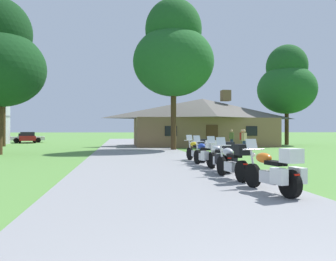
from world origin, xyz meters
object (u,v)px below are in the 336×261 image
(motorcycle_orange_nearest_to_camera, at_px, (276,171))
(parked_red_suv_far_left, at_px, (27,137))
(motorcycle_yellow_farthest_in_row, at_px, (197,150))
(motorcycle_silver_second_in_row, at_px, (233,161))
(motorcycle_white_third_in_row, at_px, (221,157))
(tree_right_of_lodge, at_px, (287,83))
(bystander_olive_shirt_near_lodge, at_px, (232,138))
(tree_by_lodge_front, at_px, (173,53))
(motorcycle_blue_fourth_in_row, at_px, (206,153))
(parked_white_sedan_far_left, at_px, (27,138))
(tree_left_far, at_px, (3,76))
(bystander_tan_shirt_by_tree, at_px, (244,140))
(bystander_red_shirt_beside_signpost, at_px, (242,139))

(motorcycle_orange_nearest_to_camera, bearing_deg, parked_red_suv_far_left, 102.70)
(motorcycle_yellow_farthest_in_row, bearing_deg, motorcycle_silver_second_in_row, -105.10)
(motorcycle_white_third_in_row, bearing_deg, tree_right_of_lodge, 50.53)
(bystander_olive_shirt_near_lodge, distance_m, tree_by_lodge_front, 8.66)
(motorcycle_silver_second_in_row, xyz_separation_m, motorcycle_white_third_in_row, (0.23, 1.87, -0.01))
(motorcycle_blue_fourth_in_row, distance_m, parked_white_sedan_far_left, 34.74)
(motorcycle_silver_second_in_row, relative_size, parked_white_sedan_far_left, 0.46)
(motorcycle_yellow_farthest_in_row, xyz_separation_m, tree_by_lodge_front, (0.48, 9.80, 7.21))
(bystander_olive_shirt_near_lodge, bearing_deg, motorcycle_white_third_in_row, -41.53)
(motorcycle_white_third_in_row, relative_size, parked_white_sedan_far_left, 0.46)
(bystander_olive_shirt_near_lodge, relative_size, tree_left_far, 0.17)
(motorcycle_silver_second_in_row, height_order, tree_right_of_lodge, tree_right_of_lodge)
(motorcycle_blue_fourth_in_row, height_order, parked_red_suv_far_left, parked_red_suv_far_left)
(bystander_tan_shirt_by_tree, height_order, parked_white_sedan_far_left, bystander_tan_shirt_by_tree)
(motorcycle_blue_fourth_in_row, xyz_separation_m, tree_by_lodge_front, (0.62, 11.96, 7.22))
(motorcycle_silver_second_in_row, relative_size, bystander_tan_shirt_by_tree, 1.25)
(motorcycle_white_third_in_row, relative_size, motorcycle_yellow_farthest_in_row, 1.01)
(motorcycle_orange_nearest_to_camera, xyz_separation_m, motorcycle_white_third_in_row, (0.03, 4.25, 0.00))
(bystander_tan_shirt_by_tree, bearing_deg, bystander_red_shirt_beside_signpost, 38.51)
(bystander_red_shirt_beside_signpost, relative_size, bystander_tan_shirt_by_tree, 1.00)
(motorcycle_yellow_farthest_in_row, bearing_deg, motorcycle_blue_fourth_in_row, -106.09)
(motorcycle_white_third_in_row, xyz_separation_m, bystander_olive_shirt_near_lodge, (5.70, 14.55, 0.32))
(tree_left_far, height_order, tree_right_of_lodge, tree_right_of_lodge)
(bystander_olive_shirt_near_lodge, height_order, tree_by_lodge_front, tree_by_lodge_front)
(tree_left_far, bearing_deg, bystander_red_shirt_beside_signpost, -25.94)
(motorcycle_white_third_in_row, height_order, motorcycle_blue_fourth_in_row, same)
(bystander_red_shirt_beside_signpost, xyz_separation_m, tree_left_far, (-20.90, 10.16, 6.08))
(motorcycle_silver_second_in_row, height_order, motorcycle_blue_fourth_in_row, same)
(motorcycle_yellow_farthest_in_row, relative_size, parked_white_sedan_far_left, 0.46)
(tree_by_lodge_front, bearing_deg, parked_white_sedan_far_left, 130.47)
(bystander_tan_shirt_by_tree, xyz_separation_m, parked_white_sedan_far_left, (-20.83, 22.44, -0.29))
(bystander_olive_shirt_near_lodge, distance_m, parked_white_sedan_far_left, 28.14)
(motorcycle_silver_second_in_row, xyz_separation_m, bystander_tan_shirt_by_tree, (5.33, 12.21, 0.31))
(motorcycle_blue_fourth_in_row, relative_size, bystander_olive_shirt_near_lodge, 1.25)
(bystander_olive_shirt_near_lodge, xyz_separation_m, parked_white_sedan_far_left, (-21.43, 18.24, -0.29))
(tree_by_lodge_front, bearing_deg, motorcycle_silver_second_in_row, -92.79)
(bystander_red_shirt_beside_signpost, bearing_deg, motorcycle_white_third_in_row, 146.87)
(motorcycle_white_third_in_row, distance_m, tree_by_lodge_front, 15.52)
(bystander_red_shirt_beside_signpost, bearing_deg, parked_white_sedan_far_left, 38.01)
(parked_red_suv_far_left, bearing_deg, parked_white_sedan_far_left, 86.40)
(tree_right_of_lodge, relative_size, parked_red_suv_far_left, 2.24)
(tree_by_lodge_front, bearing_deg, motorcycle_blue_fourth_in_row, -92.97)
(motorcycle_orange_nearest_to_camera, relative_size, tree_by_lodge_front, 0.17)
(motorcycle_silver_second_in_row, distance_m, parked_white_sedan_far_left, 37.96)
(bystander_tan_shirt_by_tree, height_order, parked_red_suv_far_left, bystander_tan_shirt_by_tree)
(motorcycle_white_third_in_row, height_order, tree_right_of_lodge, tree_right_of_lodge)
(motorcycle_blue_fourth_in_row, height_order, bystander_red_shirt_beside_signpost, bystander_red_shirt_beside_signpost)
(parked_red_suv_far_left, bearing_deg, tree_right_of_lodge, -35.62)
(motorcycle_yellow_farthest_in_row, relative_size, tree_by_lodge_front, 0.17)
(motorcycle_silver_second_in_row, bearing_deg, motorcycle_white_third_in_row, 77.15)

